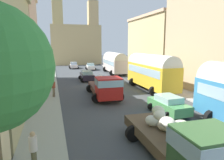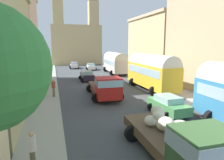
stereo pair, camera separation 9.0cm
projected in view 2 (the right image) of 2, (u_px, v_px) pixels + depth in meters
ground_plane at (101, 83)px, 28.97m from camera, size 154.00×154.00×0.00m
sidewalk_left at (48, 85)px, 26.95m from camera, size 2.50×70.00×0.14m
sidewalk_right at (147, 80)px, 30.96m from camera, size 2.50×70.00×0.14m
building_left_2 at (15, 39)px, 25.90m from camera, size 5.54×12.39×12.30m
building_right_1 at (220, 35)px, 21.31m from camera, size 4.86×14.42×12.71m
building_right_2 at (155, 46)px, 35.27m from camera, size 5.04×13.85×10.36m
distant_church at (76, 41)px, 55.57m from camera, size 13.29×6.12×19.53m
parked_bus_1 at (151, 70)px, 24.14m from camera, size 3.28×9.28×4.27m
parked_bus_2 at (115, 62)px, 38.12m from camera, size 3.62×9.56×3.97m
cargo_truck_0 at (181, 141)px, 8.69m from camera, size 3.13×6.94×2.40m
cargo_truck_1 at (105, 86)px, 20.17m from camera, size 3.34×7.33×2.41m
car_0 at (87, 76)px, 30.64m from camera, size 2.33×4.17×1.49m
car_1 at (74, 65)px, 46.39m from camera, size 2.24×3.71×1.47m
car_2 at (168, 105)px, 15.81m from camera, size 2.38×3.84×1.45m
car_3 at (91, 66)px, 43.82m from camera, size 2.32×3.84×1.44m
pedestrian_0 at (54, 88)px, 20.46m from camera, size 0.54×0.54×1.90m
pedestrian_1 at (42, 82)px, 23.78m from camera, size 0.41×0.41×1.80m
pedestrian_2 at (43, 81)px, 24.17m from camera, size 0.52×0.52×1.83m
pedestrian_3 at (32, 150)px, 8.34m from camera, size 0.47×0.47×1.88m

